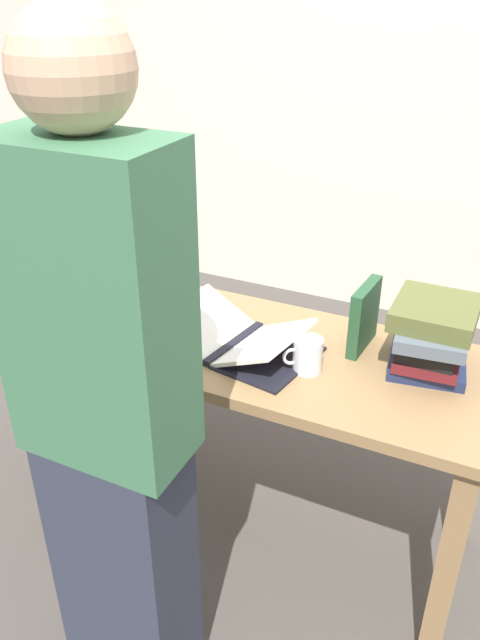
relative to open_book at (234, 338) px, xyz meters
name	(u,v)px	position (x,y,z in m)	size (l,w,h in m)	color
ground_plane	(245,515)	(0.02, 0.04, -0.76)	(12.00, 12.00, 0.00)	#47423D
wall_back	(403,72)	(0.02, 1.87, 0.54)	(8.00, 0.06, 2.60)	beige
reading_desk	(245,371)	(0.02, 0.04, -0.14)	(1.49, 0.57, 0.73)	#937047
open_book	(234,338)	(0.00, 0.00, 0.00)	(0.51, 0.36, 0.10)	black
book_stack_tall	(432,335)	(0.54, 0.13, 0.08)	(0.24, 0.31, 0.20)	#1E284C
book_standing_upright	(364,317)	(0.34, 0.16, 0.07)	(0.05, 0.18, 0.20)	#234C2D
reading_lamp	(95,192)	(-0.58, 0.15, 0.33)	(0.16, 0.16, 0.49)	tan
coffee_mug	(307,355)	(0.24, -0.03, 0.02)	(0.10, 0.09, 0.10)	white
person_reader	(110,430)	(-0.01, -0.60, 0.08)	(0.36, 0.23, 1.68)	#2D3342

